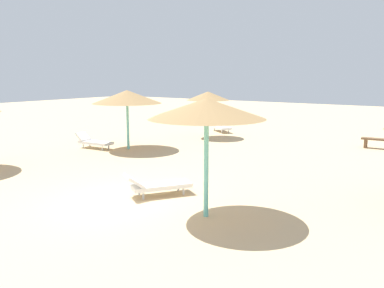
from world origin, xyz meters
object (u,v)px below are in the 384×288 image
parasol_0 (208,96)px  lounger_1 (157,185)px  parasol_3 (127,97)px  bench_0 (378,142)px  parasol_1 (206,109)px  lounger_0 (221,127)px  lounger_3 (94,142)px

parasol_0 → lounger_1: (4.64, -9.97, -1.97)m
parasol_3 → bench_0: 11.92m
parasol_1 → bench_0: bearing=82.1°
lounger_0 → bench_0: lounger_0 is taller
lounger_0 → bench_0: (9.05, -0.73, 0.04)m
lounger_0 → bench_0: size_ratio=1.25×
parasol_1 → lounger_1: parasol_1 is taller
parasol_1 → parasol_3: bearing=145.1°
parasol_3 → bench_0: parasol_3 is taller
parasol_1 → parasol_3: parasol_1 is taller
lounger_1 → lounger_3: (-7.29, 4.09, 0.00)m
parasol_3 → lounger_3: parasol_3 is taller
bench_0 → lounger_3: bearing=-145.8°
lounger_0 → parasol_0: bearing=-76.0°
lounger_1 → lounger_0: bearing=113.0°
parasol_3 → bench_0: bearing=35.1°
lounger_0 → parasol_1: bearing=-60.6°
parasol_3 → lounger_0: parasol_3 is taller
lounger_3 → bench_0: size_ratio=1.27×
lounger_1 → bench_0: (3.80, 11.64, 0.03)m
parasol_0 → lounger_1: 11.17m
parasol_0 → lounger_1: parasol_0 is taller
lounger_3 → parasol_0: bearing=65.8°
lounger_0 → lounger_3: (-2.04, -8.28, 0.01)m
parasol_0 → lounger_3: size_ratio=1.31×
parasol_3 → lounger_0: size_ratio=1.67×
lounger_1 → bench_0: size_ratio=1.27×
lounger_0 → lounger_1: (5.25, -12.37, 0.00)m
lounger_1 → lounger_3: bearing=150.7°
parasol_3 → parasol_1: bearing=-34.9°
parasol_1 → bench_0: size_ratio=1.90×
parasol_0 → lounger_1: bearing=-65.0°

